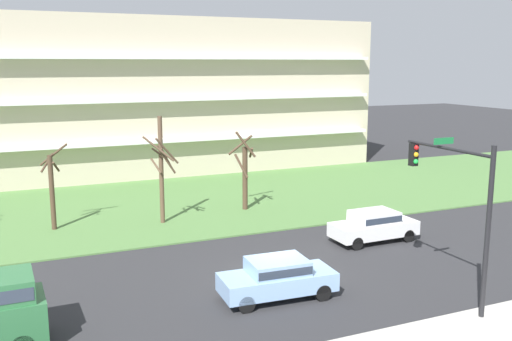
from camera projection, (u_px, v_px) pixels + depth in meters
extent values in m
plane|color=#2D2D30|center=(275.00, 277.00, 24.20)|extent=(160.00, 160.00, 0.00)
cube|color=#547F42|center=(181.00, 203.00, 36.80)|extent=(80.00, 16.00, 0.08)
cube|color=beige|center=(132.00, 95.00, 48.56)|extent=(39.14, 12.65, 12.36)
cube|color=white|center=(152.00, 141.00, 43.03)|extent=(37.57, 0.90, 0.24)
cube|color=white|center=(150.00, 100.00, 42.46)|extent=(37.57, 0.90, 0.24)
cube|color=white|center=(149.00, 57.00, 41.89)|extent=(37.57, 0.90, 0.24)
cylinder|color=#4C3828|center=(52.00, 193.00, 30.56)|extent=(0.26, 0.26, 4.11)
cylinder|color=#4C3828|center=(54.00, 155.00, 30.91)|extent=(1.48, 0.64, 1.24)
cylinder|color=#4C3828|center=(47.00, 163.00, 30.51)|extent=(0.79, 0.40, 1.00)
cylinder|color=#4C3828|center=(56.00, 167.00, 30.26)|extent=(0.45, 0.67, 0.64)
cylinder|color=brown|center=(161.00, 171.00, 31.70)|extent=(0.25, 0.25, 6.05)
cylinder|color=brown|center=(156.00, 166.00, 31.35)|extent=(0.49, 0.78, 0.80)
cylinder|color=brown|center=(167.00, 159.00, 31.35)|extent=(0.82, 0.61, 1.24)
cylinder|color=brown|center=(158.00, 149.00, 30.65)|extent=(1.61, 0.75, 1.40)
cylinder|color=brown|center=(166.00, 160.00, 31.16)|extent=(1.17, 0.44, 1.66)
cylinder|color=brown|center=(167.00, 151.00, 30.98)|extent=(1.38, 0.51, 1.54)
cylinder|color=brown|center=(158.00, 153.00, 31.19)|extent=(0.62, 0.57, 0.54)
cylinder|color=#4C3828|center=(245.00, 179.00, 34.82)|extent=(0.32, 0.32, 3.92)
cylinder|color=#4C3828|center=(241.00, 166.00, 34.30)|extent=(0.69, 0.87, 1.43)
cylinder|color=#4C3828|center=(240.00, 145.00, 35.14)|extent=(1.59, 0.17, 1.19)
cylinder|color=#4C3828|center=(251.00, 153.00, 34.58)|extent=(0.34, 0.85, 0.72)
cylinder|color=#4C3828|center=(246.00, 145.00, 33.87)|extent=(1.21, 0.52, 1.57)
cylinder|color=black|center=(20.00, 322.00, 19.23)|extent=(0.72, 0.23, 0.72)
cube|color=white|center=(374.00, 229.00, 28.96)|extent=(4.42, 1.85, 0.70)
cube|color=white|center=(374.00, 217.00, 28.84)|extent=(2.22, 1.68, 0.55)
cube|color=#2D3847|center=(374.00, 217.00, 28.84)|extent=(2.18, 1.72, 0.30)
cylinder|color=black|center=(357.00, 243.00, 27.69)|extent=(0.64, 0.23, 0.64)
cylinder|color=black|center=(339.00, 235.00, 29.11)|extent=(0.64, 0.23, 0.64)
cylinder|color=black|center=(408.00, 236.00, 28.94)|extent=(0.64, 0.23, 0.64)
cylinder|color=black|center=(389.00, 228.00, 30.35)|extent=(0.64, 0.23, 0.64)
cube|color=#8CB2E0|center=(277.00, 282.00, 21.93)|extent=(4.49, 2.04, 0.70)
cube|color=#8CB2E0|center=(277.00, 266.00, 21.81)|extent=(2.29, 1.78, 0.55)
cube|color=#2D3847|center=(277.00, 266.00, 21.81)|extent=(2.25, 1.81, 0.30)
cylinder|color=black|center=(305.00, 278.00, 23.25)|extent=(0.65, 0.26, 0.64)
cylinder|color=black|center=(323.00, 292.00, 21.79)|extent=(0.65, 0.26, 0.64)
cylinder|color=black|center=(233.00, 288.00, 22.19)|extent=(0.65, 0.26, 0.64)
cylinder|color=black|center=(246.00, 304.00, 20.74)|extent=(0.65, 0.26, 0.64)
cylinder|color=black|center=(487.00, 235.00, 19.59)|extent=(0.18, 0.18, 6.20)
cylinder|color=black|center=(447.00, 148.00, 21.06)|extent=(0.12, 4.37, 0.12)
cube|color=black|center=(414.00, 155.00, 22.85)|extent=(0.28, 0.28, 0.90)
sphere|color=red|center=(416.00, 148.00, 22.66)|extent=(0.20, 0.20, 0.20)
sphere|color=#F2A519|center=(416.00, 155.00, 22.71)|extent=(0.20, 0.20, 0.20)
sphere|color=green|center=(416.00, 162.00, 22.76)|extent=(0.20, 0.20, 0.20)
cube|color=#197238|center=(444.00, 141.00, 21.21)|extent=(0.90, 0.04, 0.24)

